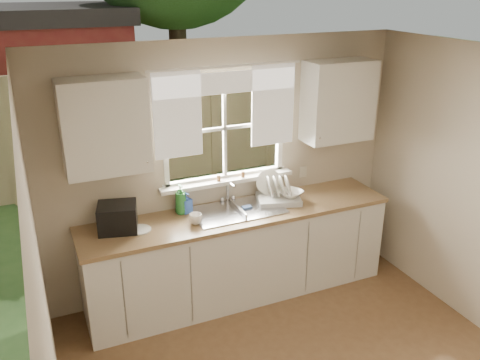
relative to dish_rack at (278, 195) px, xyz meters
name	(u,v)px	position (x,y,z in m)	size (l,w,h in m)	color
room_walls	(348,273)	(-0.46, -1.81, 0.25)	(3.62, 4.02, 2.50)	beige
ceiling	(359,73)	(-0.46, -1.75, 1.52)	(3.60, 4.00, 0.02)	silver
window	(225,145)	(-0.46, 0.25, 0.50)	(1.38, 0.16, 1.06)	white
curtains	(227,101)	(-0.46, 0.20, 0.95)	(1.50, 0.03, 0.81)	white
base_cabinets	(239,255)	(-0.46, -0.07, -0.55)	(3.00, 0.62, 0.87)	silver
countertop	(239,214)	(-0.46, -0.07, -0.09)	(3.04, 0.65, 0.04)	olive
upper_cabinet_left	(104,126)	(-1.61, 0.08, 0.87)	(0.70, 0.33, 0.80)	silver
upper_cabinet_right	(338,101)	(0.69, 0.08, 0.87)	(0.70, 0.33, 0.80)	silver
wall_outlet	(303,172)	(0.42, 0.24, 0.10)	(0.08, 0.01, 0.12)	beige
sill_jars	(231,176)	(-0.43, 0.19, 0.20)	(0.30, 0.04, 0.06)	brown
sink	(237,217)	(-0.46, -0.04, -0.15)	(0.88, 0.52, 0.40)	#B7B7BC
dish_rack	(278,195)	(0.00, 0.00, 0.00)	(0.49, 0.42, 0.30)	silver
bowl	(291,193)	(0.12, -0.05, 0.01)	(0.23, 0.23, 0.06)	silver
soap_bottle_a	(181,199)	(-0.97, 0.13, 0.07)	(0.11, 0.11, 0.29)	#297E32
soap_bottle_b	(186,202)	(-0.92, 0.13, 0.03)	(0.09, 0.09, 0.20)	blue
soap_bottle_c	(103,222)	(-1.70, 0.07, 0.00)	(0.12, 0.12, 0.15)	beige
saucer	(140,230)	(-1.41, -0.06, -0.07)	(0.20, 0.20, 0.01)	white
cup	(196,219)	(-0.92, -0.14, -0.03)	(0.12, 0.12, 0.10)	silver
black_appliance	(118,217)	(-1.58, 0.02, 0.05)	(0.33, 0.29, 0.24)	black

